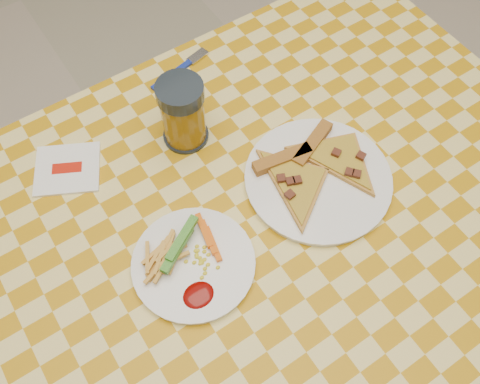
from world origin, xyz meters
name	(u,v)px	position (x,y,z in m)	size (l,w,h in m)	color
ground	(244,335)	(0.00, 0.00, 0.00)	(8.00, 8.00, 0.00)	beige
table	(246,238)	(0.00, 0.00, 0.68)	(1.28, 0.88, 0.76)	silver
plate_left	(194,264)	(-0.12, -0.02, 0.76)	(0.21, 0.21, 0.01)	white
plate_right	(318,180)	(0.16, -0.01, 0.76)	(0.27, 0.27, 0.01)	white
fries_veggies	(184,257)	(-0.13, -0.01, 0.78)	(0.16, 0.15, 0.04)	gold
pizza_slices	(314,169)	(0.16, 0.01, 0.78)	(0.29, 0.26, 0.02)	#B97C39
drink_glass	(183,113)	(0.00, 0.22, 0.83)	(0.09, 0.09, 0.14)	black
napkin	(67,169)	(-0.22, 0.28, 0.76)	(0.16, 0.15, 0.01)	white
fork	(181,69)	(0.08, 0.38, 0.76)	(0.15, 0.05, 0.01)	navy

